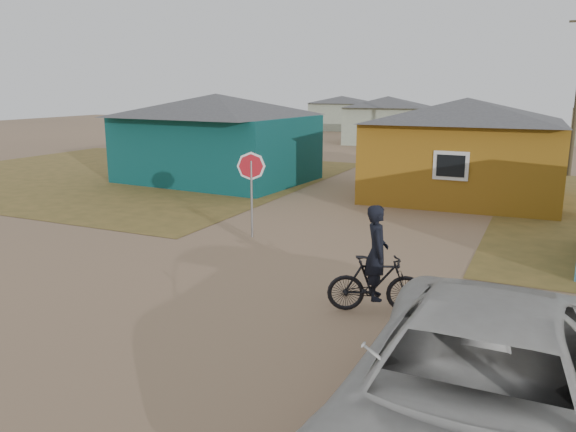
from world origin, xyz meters
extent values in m
plane|color=#927154|center=(0.00, 0.00, 0.00)|extent=(120.00, 120.00, 0.00)
cube|color=olive|center=(-14.00, 13.00, 0.01)|extent=(20.00, 18.00, 0.00)
cube|color=#0B3D3E|center=(-8.50, 13.50, 1.50)|extent=(8.40, 6.54, 3.00)
pyramid|color=#3F3F42|center=(-8.50, 13.50, 3.50)|extent=(8.93, 7.08, 1.00)
cube|color=#926016|center=(2.50, 14.00, 1.50)|extent=(7.21, 6.24, 3.00)
pyramid|color=#3F3F42|center=(2.50, 14.00, 3.45)|extent=(7.72, 6.76, 0.90)
cube|color=silver|center=(2.50, 10.97, 1.65)|extent=(1.20, 0.06, 1.00)
cube|color=black|center=(2.50, 10.94, 1.65)|extent=(0.95, 0.04, 0.75)
cube|color=#9EA991|center=(-6.00, 34.00, 1.40)|extent=(6.49, 5.60, 2.80)
pyramid|color=#3F3F42|center=(-6.00, 34.00, 3.20)|extent=(7.04, 6.15, 0.80)
cube|color=#9EA991|center=(-14.00, 46.00, 1.35)|extent=(5.75, 5.28, 2.70)
pyramid|color=#3F3F42|center=(-14.00, 46.00, 3.05)|extent=(6.28, 5.81, 0.70)
cylinder|color=gray|center=(-2.15, 5.18, 1.12)|extent=(0.07, 0.07, 2.25)
imported|color=black|center=(2.70, 1.31, 0.56)|extent=(1.94, 1.22, 1.13)
imported|color=black|center=(2.70, 1.31, 1.20)|extent=(0.67, 0.80, 1.86)
imported|color=#B5B5B1|center=(5.05, -2.74, 0.90)|extent=(3.01, 6.48, 1.80)
camera|label=1|loc=(5.52, -8.79, 4.31)|focal=35.00mm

